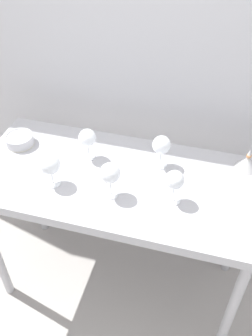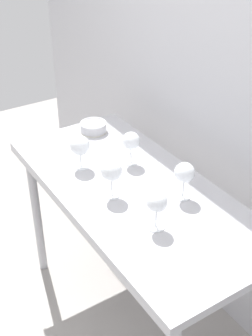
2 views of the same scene
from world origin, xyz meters
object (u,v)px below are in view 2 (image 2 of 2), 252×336
at_px(wine_glass_near_right, 157,203).
at_px(wine_glass_far_right, 184,174).
at_px(wine_glass_near_left, 80,146).
at_px(wine_glass_near_center, 112,172).
at_px(wine_glass_far_left, 131,142).
at_px(tasting_bowl, 93,127).
at_px(tasting_sheet_upper, 107,152).

bearing_deg(wine_glass_near_right, wine_glass_far_right, 114.81).
distance_m(wine_glass_near_right, wine_glass_near_left, 0.56).
distance_m(wine_glass_far_right, wine_glass_near_center, 0.31).
height_order(wine_glass_far_right, wine_glass_near_left, wine_glass_far_right).
distance_m(wine_glass_far_left, wine_glass_near_center, 0.29).
height_order(wine_glass_far_right, tasting_bowl, wine_glass_far_right).
bearing_deg(tasting_sheet_upper, wine_glass_near_right, -15.59).
bearing_deg(wine_glass_far_left, wine_glass_near_center, -49.66).
bearing_deg(wine_glass_near_right, tasting_sheet_upper, 167.49).
xyz_separation_m(wine_glass_far_left, wine_glass_near_center, (0.19, -0.22, 0.01)).
bearing_deg(tasting_sheet_upper, wine_glass_near_left, -77.15).
height_order(wine_glass_far_left, wine_glass_near_right, same).
bearing_deg(wine_glass_far_left, tasting_sheet_upper, -162.75).
height_order(wine_glass_far_left, tasting_bowl, wine_glass_far_left).
relative_size(wine_glass_far_right, wine_glass_near_right, 1.02).
bearing_deg(wine_glass_far_left, wine_glass_near_left, -113.77).
xyz_separation_m(wine_glass_far_left, tasting_sheet_upper, (-0.15, -0.05, -0.12)).
distance_m(wine_glass_near_center, tasting_sheet_upper, 0.40).
distance_m(wine_glass_far_right, tasting_sheet_upper, 0.53).
height_order(wine_glass_near_center, tasting_bowl, wine_glass_near_center).
xyz_separation_m(wine_glass_near_right, tasting_sheet_upper, (-0.61, 0.14, -0.12)).
height_order(wine_glass_far_right, wine_glass_near_right, wine_glass_far_right).
height_order(wine_glass_near_center, tasting_sheet_upper, wine_glass_near_center).
relative_size(wine_glass_near_right, wine_glass_near_center, 0.94).
relative_size(wine_glass_far_left, tasting_bowl, 1.12).
relative_size(wine_glass_near_center, wine_glass_near_left, 1.06).
bearing_deg(tasting_bowl, wine_glass_far_left, -0.65).
xyz_separation_m(wine_glass_far_left, wine_glass_near_right, (0.46, -0.18, 0.00)).
xyz_separation_m(wine_glass_near_right, wine_glass_near_center, (-0.27, -0.04, 0.01)).
xyz_separation_m(wine_glass_far_left, wine_glass_far_right, (0.36, 0.04, 0.00)).
height_order(wine_glass_far_right, wine_glass_near_center, wine_glass_near_center).
bearing_deg(wine_glass_far_right, wine_glass_far_left, -174.12).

